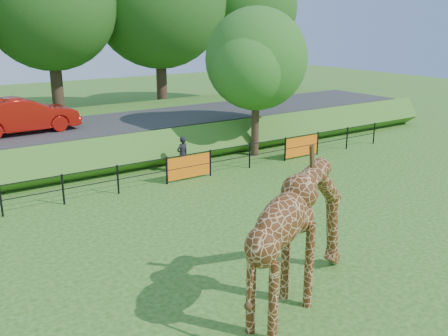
# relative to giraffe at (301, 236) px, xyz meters

# --- Properties ---
(ground) EXTENTS (90.00, 90.00, 0.00)m
(ground) POSITION_rel_giraffe_xyz_m (-0.58, 1.13, -1.58)
(ground) COLOR #285214
(ground) RESTS_ON ground
(giraffe) EXTENTS (4.42, 2.40, 3.17)m
(giraffe) POSITION_rel_giraffe_xyz_m (0.00, 0.00, 0.00)
(giraffe) COLOR #4E2810
(giraffe) RESTS_ON ground
(perimeter_fence) EXTENTS (28.07, 0.10, 1.10)m
(perimeter_fence) POSITION_rel_giraffe_xyz_m (-0.58, 9.13, -1.03)
(perimeter_fence) COLOR black
(perimeter_fence) RESTS_ON ground
(embankment) EXTENTS (40.00, 9.00, 1.30)m
(embankment) POSITION_rel_giraffe_xyz_m (-0.58, 16.63, -0.93)
(embankment) COLOR #285214
(embankment) RESTS_ON ground
(road) EXTENTS (40.00, 5.00, 0.12)m
(road) POSITION_rel_giraffe_xyz_m (-0.58, 15.13, -0.22)
(road) COLOR #2D2D2F
(road) RESTS_ON embankment
(car_red) EXTENTS (4.73, 1.90, 1.53)m
(car_red) POSITION_rel_giraffe_xyz_m (-2.37, 15.12, 0.60)
(car_red) COLOR red
(car_red) RESTS_ON road
(visitor) EXTENTS (0.63, 0.48, 1.55)m
(visitor) POSITION_rel_giraffe_xyz_m (2.72, 10.18, -0.81)
(visitor) COLOR black
(visitor) RESTS_ON ground
(tree_east) EXTENTS (5.40, 4.71, 6.76)m
(tree_east) POSITION_rel_giraffe_xyz_m (7.02, 10.76, 2.70)
(tree_east) COLOR black
(tree_east) RESTS_ON ground
(bg_tree_line) EXTENTS (37.30, 8.80, 11.82)m
(bg_tree_line) POSITION_rel_giraffe_xyz_m (1.31, 23.13, 5.61)
(bg_tree_line) COLOR black
(bg_tree_line) RESTS_ON ground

